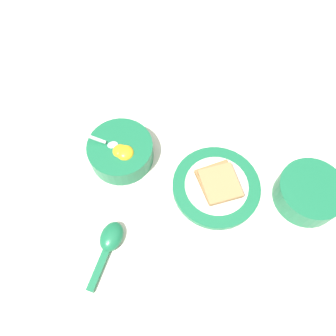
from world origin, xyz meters
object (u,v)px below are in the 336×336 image
toast_plate (216,186)px  congee_bowl (309,192)px  soup_spoon (110,242)px  toast_sandwich (219,182)px  egg_bowl (121,151)px

toast_plate → congee_bowl: congee_bowl is taller
toast_plate → soup_spoon: bearing=-167.3°
toast_sandwich → congee_bowl: (0.18, -0.08, 0.00)m
toast_plate → toast_sandwich: bearing=1.1°
soup_spoon → congee_bowl: size_ratio=0.97×
egg_bowl → toast_sandwich: bearing=-35.5°
toast_sandwich → congee_bowl: 0.20m
egg_bowl → toast_plate: (0.19, -0.14, -0.02)m
toast_sandwich → soup_spoon: (-0.27, -0.06, -0.02)m
toast_sandwich → toast_plate: bearing=-178.9°
congee_bowl → toast_plate: bearing=157.2°
egg_bowl → toast_plate: bearing=-36.1°
toast_plate → toast_sandwich: 0.02m
toast_sandwich → soup_spoon: bearing=-167.4°
egg_bowl → toast_sandwich: (0.20, -0.14, -0.00)m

